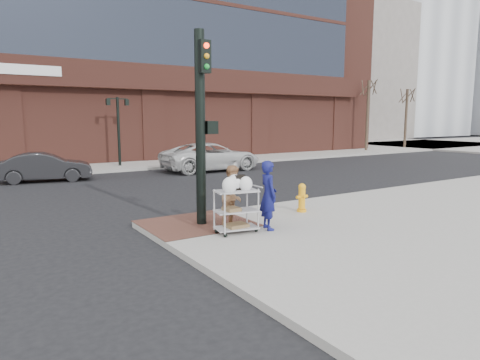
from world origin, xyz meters
TOP-DOWN VIEW (x-y plane):
  - ground at (0.00, 0.00)m, footprint 220.00×220.00m
  - sidewalk_far at (12.50, 32.00)m, footprint 65.00×36.00m
  - brick_curb_ramp at (-0.60, 0.90)m, footprint 2.80×2.40m
  - filler_block at (40.00, 38.00)m, footprint 14.00×20.00m
  - bare_tree_a at (24.00, 16.50)m, footprint 1.80×1.80m
  - bare_tree_b at (30.00, 17.00)m, footprint 1.80×1.80m
  - lamp_post at (2.00, 16.00)m, footprint 1.32×0.22m
  - traffic_signal_pole at (-0.48, 0.77)m, footprint 0.61×0.51m
  - woman_blue at (0.66, -0.61)m, footprint 0.56×0.72m
  - pedestrian_tan at (0.12, 0.17)m, footprint 0.95×0.86m
  - sedan_dark at (-2.61, 12.46)m, footprint 4.33×2.21m
  - minivan_white at (5.94, 11.93)m, footprint 5.69×2.66m
  - utility_cart at (-0.19, -0.46)m, footprint 1.12×0.77m
  - fire_hydrant at (2.73, 0.49)m, footprint 0.41×0.28m

SIDE VIEW (x-z plane):
  - ground at x=0.00m, z-range 0.00..0.00m
  - sidewalk_far at x=12.50m, z-range 0.00..0.15m
  - brick_curb_ramp at x=-0.60m, z-range 0.15..0.16m
  - fire_hydrant at x=2.73m, z-range 0.16..1.02m
  - sedan_dark at x=-2.61m, z-range 0.00..1.36m
  - minivan_white at x=5.94m, z-range 0.00..1.58m
  - utility_cart at x=-0.19m, z-range 0.08..1.51m
  - pedestrian_tan at x=0.12m, z-range 0.15..1.74m
  - woman_blue at x=0.66m, z-range 0.15..1.90m
  - lamp_post at x=2.00m, z-range 0.62..4.62m
  - traffic_signal_pole at x=-0.48m, z-range 0.33..5.33m
  - bare_tree_b at x=30.00m, z-range 2.44..9.14m
  - bare_tree_a at x=24.00m, z-range 2.67..9.87m
  - filler_block at x=40.00m, z-range 0.00..18.00m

